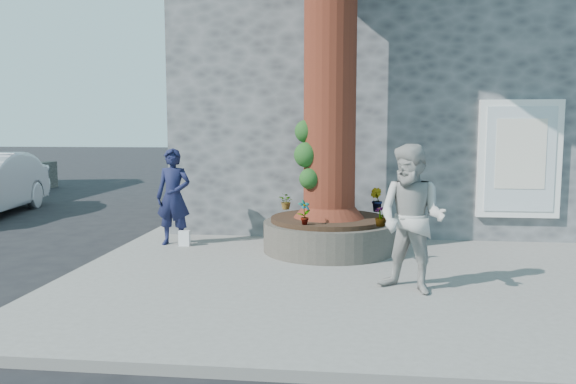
# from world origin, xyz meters

# --- Properties ---
(ground) EXTENTS (120.00, 120.00, 0.00)m
(ground) POSITION_xyz_m (0.00, 0.00, 0.00)
(ground) COLOR black
(ground) RESTS_ON ground
(pavement) EXTENTS (9.00, 8.00, 0.12)m
(pavement) POSITION_xyz_m (1.50, 1.00, 0.06)
(pavement) COLOR slate
(pavement) RESTS_ON ground
(yellow_line) EXTENTS (0.10, 30.00, 0.01)m
(yellow_line) POSITION_xyz_m (-3.05, 1.00, 0.00)
(yellow_line) COLOR yellow
(yellow_line) RESTS_ON ground
(stone_shop) EXTENTS (10.30, 8.30, 6.30)m
(stone_shop) POSITION_xyz_m (2.50, 7.20, 3.16)
(stone_shop) COLOR #47494C
(stone_shop) RESTS_ON ground
(planter) EXTENTS (2.30, 2.30, 0.60)m
(planter) POSITION_xyz_m (0.80, 2.00, 0.41)
(planter) COLOR black
(planter) RESTS_ON pavement
(man) EXTENTS (0.68, 0.47, 1.79)m
(man) POSITION_xyz_m (-2.08, 2.20, 1.01)
(man) COLOR #131736
(man) RESTS_ON pavement
(woman) EXTENTS (1.19, 1.12, 1.95)m
(woman) POSITION_xyz_m (1.97, -0.40, 1.09)
(woman) COLOR #A6A49F
(woman) RESTS_ON pavement
(shopping_bag) EXTENTS (0.21, 0.13, 0.28)m
(shopping_bag) POSITION_xyz_m (-1.86, 2.11, 0.26)
(shopping_bag) COLOR white
(shopping_bag) RESTS_ON pavement
(plant_a) EXTENTS (0.26, 0.25, 0.41)m
(plant_a) POSITION_xyz_m (0.44, 1.15, 0.92)
(plant_a) COLOR gray
(plant_a) RESTS_ON planter
(plant_b) EXTENTS (0.34, 0.34, 0.44)m
(plant_b) POSITION_xyz_m (1.65, 2.76, 0.94)
(plant_b) COLOR gray
(plant_b) RESTS_ON planter
(plant_c) EXTENTS (0.24, 0.24, 0.32)m
(plant_c) POSITION_xyz_m (1.65, 1.15, 0.88)
(plant_c) COLOR gray
(plant_c) RESTS_ON planter
(plant_d) EXTENTS (0.38, 0.38, 0.32)m
(plant_d) POSITION_xyz_m (-0.05, 2.85, 0.88)
(plant_d) COLOR gray
(plant_d) RESTS_ON planter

